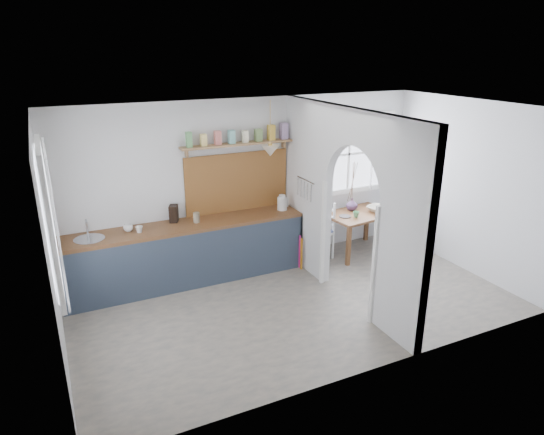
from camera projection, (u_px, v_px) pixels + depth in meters
name	position (u px, v px, depth m)	size (l,w,h in m)	color
floor	(297.00, 304.00, 6.58)	(5.80, 3.20, 0.01)	gray
ceiling	(300.00, 110.00, 5.71)	(5.80, 3.20, 0.01)	silver
walls	(298.00, 214.00, 6.15)	(5.81, 3.21, 2.60)	silver
partition	(343.00, 194.00, 6.43)	(0.12, 3.20, 2.60)	silver
kitchen_window	(48.00, 221.00, 4.87)	(0.10, 1.16, 1.50)	white
nook_window	(349.00, 154.00, 8.11)	(1.76, 0.10, 1.30)	white
counter	(186.00, 252.00, 7.10)	(3.50, 0.60, 0.90)	brown
sink	(89.00, 240.00, 6.41)	(0.40, 0.40, 0.02)	#AFB4BD
backsplash	(237.00, 182.00, 7.39)	(1.65, 0.03, 0.90)	brown
shelf	(238.00, 140.00, 7.10)	(1.75, 0.20, 0.21)	#9A6D46
pendant_lamp	(270.00, 151.00, 6.99)	(0.26, 0.26, 0.16)	#F1E2C7
utensil_rail	(306.00, 180.00, 7.11)	(0.02, 0.02, 0.50)	#AFB4BD
dining_table	(358.00, 233.00, 8.14)	(1.12, 0.74, 0.70)	brown
chair_left	(316.00, 232.00, 7.82)	(0.44, 0.44, 0.96)	white
chair_right	(400.00, 219.00, 8.34)	(0.46, 0.46, 1.00)	white
kettle	(282.00, 202.00, 7.51)	(0.20, 0.16, 0.24)	silver
mug_a	(139.00, 229.00, 6.61)	(0.10, 0.10, 0.09)	silver
mug_b	(128.00, 228.00, 6.65)	(0.13, 0.13, 0.10)	white
knife_block	(174.00, 214.00, 7.00)	(0.11, 0.16, 0.25)	black
jar	(196.00, 217.00, 6.98)	(0.09, 0.09, 0.15)	#756A54
towel_magenta	(300.00, 252.00, 7.57)	(0.02, 0.03, 0.54)	#D31881
towel_orange	(301.00, 254.00, 7.53)	(0.02, 0.03, 0.54)	#BF7515
bowl	(378.00, 209.00, 8.09)	(0.34, 0.34, 0.08)	beige
table_cup	(356.00, 214.00, 7.81)	(0.10, 0.10, 0.09)	#5CA266
plate	(345.00, 216.00, 7.84)	(0.19, 0.19, 0.02)	#3C3837
vase	(352.00, 204.00, 8.13)	(0.19, 0.19, 0.20)	#4D3456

